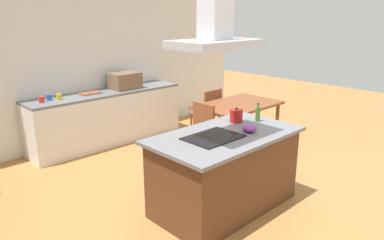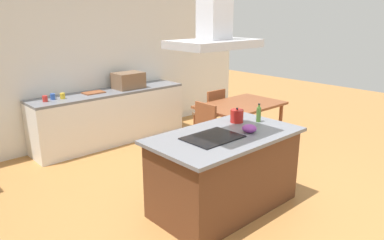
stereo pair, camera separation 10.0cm
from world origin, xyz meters
The scene contains 17 objects.
ground centered at (0.00, 1.50, 0.00)m, with size 16.00×16.00×0.00m, color #AD753D.
wall_back centered at (0.00, 3.25, 1.35)m, with size 7.20×0.10×2.70m, color white.
kitchen_island centered at (0.00, 0.00, 0.45)m, with size 1.74×0.98×0.90m.
cooktop centered at (-0.20, 0.00, 0.91)m, with size 0.60×0.44×0.01m, color black.
tea_kettle centered at (0.44, 0.21, 0.98)m, with size 0.21×0.16×0.18m.
olive_oil_bottle centered at (0.64, 0.04, 1.00)m, with size 0.06×0.06×0.23m.
mixing_bowl centered at (0.24, -0.14, 0.95)m, with size 0.16×0.16×0.09m, color purple.
back_counter centered at (0.22, 2.88, 0.45)m, with size 2.72×0.62×0.90m.
countertop_microwave centered at (0.61, 2.88, 1.04)m, with size 0.50×0.38×0.28m, color brown.
coffee_mug_red centered at (-0.88, 2.86, 0.95)m, with size 0.08×0.08×0.09m, color red.
coffee_mug_blue centered at (-0.74, 2.93, 0.95)m, with size 0.08×0.08×0.09m, color #2D56B2.
coffee_mug_yellow centered at (-0.61, 2.87, 0.95)m, with size 0.08×0.08×0.09m, color gold.
cutting_board centered at (-0.05, 2.93, 0.91)m, with size 0.34×0.24×0.02m, color brown.
dining_table centered at (1.66, 1.18, 0.67)m, with size 1.40×0.90×0.75m.
chair_facing_back_wall centered at (1.66, 1.84, 0.51)m, with size 0.42×0.42×0.89m.
chair_at_left_end centered at (0.74, 1.18, 0.51)m, with size 0.42×0.42×0.89m.
range_hood centered at (-0.20, 0.00, 2.10)m, with size 0.90×0.55×0.78m.
Camera 1 is at (-2.93, -2.51, 2.19)m, focal length 34.21 mm.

